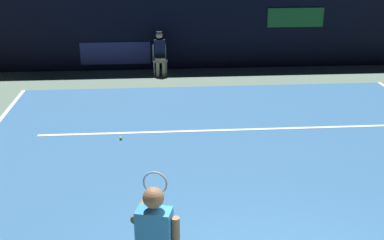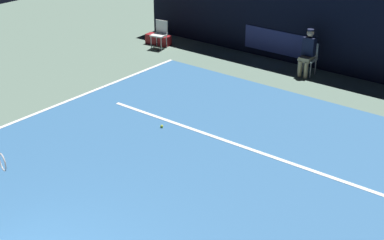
# 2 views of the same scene
# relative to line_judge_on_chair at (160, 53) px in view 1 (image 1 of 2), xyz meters

# --- Properties ---
(ground_plane) EXTENTS (30.60, 30.60, 0.00)m
(ground_plane) POSITION_rel_line_judge_on_chair_xyz_m (1.28, -6.61, -0.69)
(ground_plane) COLOR slate
(court_surface) EXTENTS (10.27, 10.40, 0.01)m
(court_surface) POSITION_rel_line_judge_on_chair_xyz_m (1.28, -6.61, -0.68)
(court_surface) COLOR #336699
(court_surface) RESTS_ON ground
(line_service) EXTENTS (8.01, 0.10, 0.01)m
(line_service) POSITION_rel_line_judge_on_chair_xyz_m (1.28, -4.79, -0.67)
(line_service) COLOR white
(line_service) RESTS_ON court_surface
(back_wall) EXTENTS (15.23, 0.33, 2.60)m
(back_wall) POSITION_rel_line_judge_on_chair_xyz_m (1.27, 0.79, 0.61)
(back_wall) COLOR black
(back_wall) RESTS_ON ground
(line_judge_on_chair) EXTENTS (0.46, 0.55, 1.32)m
(line_judge_on_chair) POSITION_rel_line_judge_on_chair_xyz_m (0.00, 0.00, 0.00)
(line_judge_on_chair) COLOR white
(line_judge_on_chair) RESTS_ON ground
(tennis_ball) EXTENTS (0.07, 0.07, 0.07)m
(tennis_ball) POSITION_rel_line_judge_on_chair_xyz_m (-0.92, -5.15, -0.64)
(tennis_ball) COLOR #CCE033
(tennis_ball) RESTS_ON court_surface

